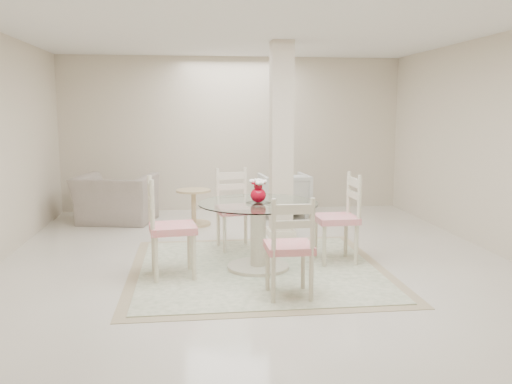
{
  "coord_description": "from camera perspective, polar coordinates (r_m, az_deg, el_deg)",
  "views": [
    {
      "loc": [
        -0.75,
        -6.14,
        1.77
      ],
      "look_at": [
        -0.02,
        -0.1,
        0.85
      ],
      "focal_mm": 38.0,
      "sensor_mm": 36.0,
      "label": 1
    }
  ],
  "objects": [
    {
      "name": "ground",
      "position": [
        6.43,
        0.1,
        -7.37
      ],
      "size": [
        7.0,
        7.0,
        0.0
      ],
      "primitive_type": "plane",
      "color": "silver",
      "rests_on": "ground"
    },
    {
      "name": "dining_chair_east",
      "position": [
        6.37,
        9.07,
        -2.01
      ],
      "size": [
        0.48,
        0.48,
        1.16
      ],
      "rotation": [
        0.0,
        0.0,
        -1.54
      ],
      "color": "beige",
      "rests_on": "ground"
    },
    {
      "name": "armchair_white",
      "position": [
        9.15,
        2.98,
        -0.25
      ],
      "size": [
        0.83,
        0.85,
        0.72
      ],
      "primitive_type": "imported",
      "rotation": [
        0.0,
        0.0,
        3.22
      ],
      "color": "silver",
      "rests_on": "ground"
    },
    {
      "name": "side_table",
      "position": [
        8.45,
        -6.57,
        -1.76
      ],
      "size": [
        0.54,
        0.54,
        0.56
      ],
      "color": "tan",
      "rests_on": "ground"
    },
    {
      "name": "red_vase",
      "position": [
        5.95,
        0.24,
        0.13
      ],
      "size": [
        0.2,
        0.19,
        0.26
      ],
      "color": "#AA0519",
      "rests_on": "dining_table"
    },
    {
      "name": "dining_chair_south",
      "position": [
        5.06,
        3.64,
        -5.1
      ],
      "size": [
        0.44,
        0.44,
        1.09
      ],
      "rotation": [
        0.0,
        0.0,
        3.15
      ],
      "color": "beige",
      "rests_on": "ground"
    },
    {
      "name": "area_rug",
      "position": [
        6.14,
        0.23,
        -8.07
      ],
      "size": [
        2.85,
        2.85,
        0.02
      ],
      "color": "tan",
      "rests_on": "ground"
    },
    {
      "name": "column",
      "position": [
        7.56,
        2.68,
        5.41
      ],
      "size": [
        0.3,
        0.3,
        2.7
      ],
      "primitive_type": "cube",
      "color": "beige",
      "rests_on": "ground"
    },
    {
      "name": "dining_chair_west",
      "position": [
        5.77,
        -9.55,
        -2.93
      ],
      "size": [
        0.53,
        0.53,
        1.19
      ],
      "rotation": [
        0.0,
        0.0,
        1.69
      ],
      "color": "beige",
      "rests_on": "ground"
    },
    {
      "name": "room_shell",
      "position": [
        6.19,
        0.11,
        9.39
      ],
      "size": [
        6.02,
        7.02,
        2.71
      ],
      "color": "beige",
      "rests_on": "ground"
    },
    {
      "name": "recliner_taupe",
      "position": [
        8.86,
        -14.5,
        -0.71
      ],
      "size": [
        1.35,
        1.23,
        0.76
      ],
      "primitive_type": "imported",
      "rotation": [
        0.0,
        0.0,
        2.93
      ],
      "color": "gray",
      "rests_on": "ground"
    },
    {
      "name": "dining_table",
      "position": [
        6.04,
        0.23,
        -4.61
      ],
      "size": [
        1.32,
        1.32,
        0.76
      ],
      "rotation": [
        0.0,
        0.0,
        0.19
      ],
      "color": "beige",
      "rests_on": "ground"
    },
    {
      "name": "dining_chair_north",
      "position": [
        6.97,
        -2.34,
        -1.11
      ],
      "size": [
        0.52,
        0.52,
        1.13
      ],
      "rotation": [
        0.0,
        0.0,
        0.16
      ],
      "color": "beige",
      "rests_on": "ground"
    }
  ]
}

